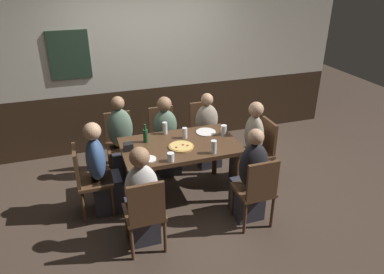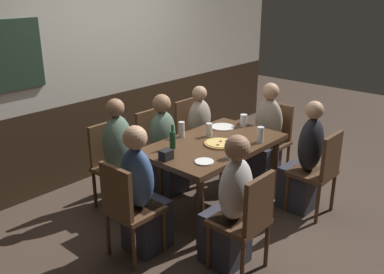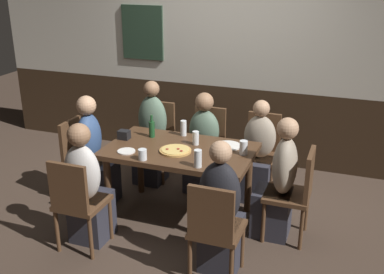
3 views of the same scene
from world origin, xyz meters
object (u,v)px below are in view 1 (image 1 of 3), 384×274
chair_left_far (120,140)px  person_mid_far (166,141)px  chair_right_near (257,189)px  pint_glass_pale (224,131)px  dining_table (180,151)px  pizza (181,146)px  beer_bottle_green (146,135)px  plate_white_small (149,159)px  chair_right_far (204,128)px  chair_mid_far (163,134)px  chair_left_near (145,211)px  chair_head_east (261,148)px  person_left_near (142,203)px  chair_head_west (88,177)px  beer_glass_half (171,158)px  beer_glass_tall (165,129)px  person_head_west (102,175)px  person_right_far (208,136)px  person_right_near (250,182)px  plate_white_large (206,132)px  person_left_far (122,145)px  condiment_caddy (128,147)px  tumbler_water (185,134)px  pint_glass_amber (214,147)px

chair_left_far → person_mid_far: (0.62, -0.16, -0.03)m
chair_right_near → pint_glass_pale: bearing=91.0°
dining_table → pizza: bearing=-97.4°
beer_bottle_green → plate_white_small: (-0.06, -0.44, -0.08)m
chair_right_far → beer_bottle_green: (-1.00, -0.65, 0.33)m
chair_mid_far → chair_left_near: 1.80m
chair_mid_far → chair_head_east: size_ratio=1.00×
chair_left_far → pint_glass_pale: bearing=-32.0°
person_left_near → pint_glass_pale: bearing=31.6°
pint_glass_pale → chair_head_west: bearing=-177.5°
pint_glass_pale → beer_glass_half: size_ratio=1.32×
chair_right_near → chair_left_far: bearing=126.4°
chair_mid_far → beer_glass_tall: (-0.10, -0.50, 0.31)m
person_head_west → person_right_far: 1.72m
beer_glass_tall → plate_white_small: (-0.35, -0.60, -0.06)m
chair_head_west → pint_glass_pale: size_ratio=6.61×
dining_table → beer_bottle_green: beer_bottle_green is taller
person_head_west → person_right_far: (1.58, 0.68, -0.04)m
person_right_near → plate_white_large: size_ratio=4.55×
chair_head_east → chair_left_far: size_ratio=1.00×
person_left_far → condiment_caddy: (0.00, -0.64, 0.29)m
chair_left_near → plate_white_small: 0.67m
person_right_near → chair_head_east: bearing=53.7°
chair_left_near → chair_left_far: 1.69m
pizza → beer_glass_tall: (-0.08, 0.43, 0.06)m
chair_mid_far → person_right_near: bearing=-67.8°
beer_glass_half → chair_mid_far: bearing=79.8°
person_left_near → person_left_far: (0.00, 1.36, 0.01)m
chair_head_west → plate_white_small: (0.68, -0.25, 0.25)m
tumbler_water → chair_left_near: bearing=-126.4°
chair_head_west → pint_glass_pale: chair_head_west is taller
person_left_near → chair_left_far: bearing=90.0°
dining_table → plate_white_small: size_ratio=8.38×
chair_left_near → person_head_west: person_head_west is taller
chair_head_east → plate_white_large: 0.78m
chair_mid_far → pint_glass_pale: chair_mid_far is taller
beer_glass_half → person_mid_far: bearing=78.3°
person_head_west → pint_glass_amber: person_head_west is taller
chair_mid_far → person_mid_far: (-0.00, -0.16, -0.03)m
person_left_far → beer_glass_tall: (0.53, -0.34, 0.31)m
beer_glass_tall → condiment_caddy: 0.61m
person_left_near → pint_glass_amber: size_ratio=7.27×
chair_head_west → plate_white_small: 0.77m
chair_left_far → person_head_west: 0.91m
person_right_near → person_left_near: size_ratio=1.01×
chair_right_near → person_left_near: size_ratio=0.76×
person_mid_far → beer_glass_tall: size_ratio=6.92×
plate_white_large → chair_mid_far: bearing=123.7°
person_mid_far → plate_white_large: bearing=-48.0°
person_right_far → condiment_caddy: bearing=-153.0°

